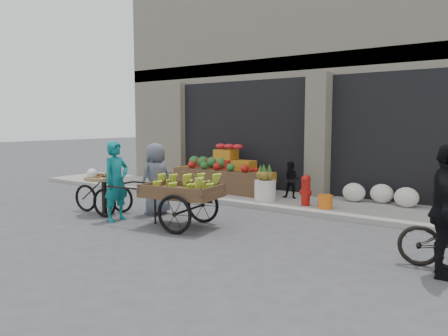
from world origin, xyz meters
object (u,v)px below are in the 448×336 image
Objects in this scene: orange_bucket at (325,202)px; banana_cart at (180,189)px; fire_hydrant at (306,189)px; seated_person at (291,180)px; pineapple_bin at (265,190)px; vendor_woman at (116,181)px; tricycle_cart at (104,189)px; vendor_grey at (156,179)px; cyclist at (446,211)px.

banana_cart is at bearing -122.57° from orange_bucket.
fire_hydrant is 0.76× the size of seated_person.
vendor_woman is (-1.64, -3.24, 0.45)m from pineapple_bin.
tricycle_cart reaches higher than orange_bucket.
orange_bucket is 3.78m from vendor_grey.
vendor_grey reaches higher than tricycle_cart.
banana_cart is at bearing -93.89° from pineapple_bin.
pineapple_bin is 5.36m from cyclist.
pineapple_bin is 1.62× the size of orange_bucket.
cyclist is (2.83, -2.88, 0.61)m from orange_bucket.
tricycle_cart is (-0.74, 0.28, -0.25)m from vendor_woman.
cyclist is (6.81, -0.01, 0.32)m from tricycle_cart.
cyclist is at bearing -33.89° from pineapple_bin.
vendor_woman is at bearing -175.84° from banana_cart.
banana_cart is at bearing -114.37° from fire_hydrant.
fire_hydrant is at bearing 143.18° from vendor_grey.
cyclist is at bearing -41.30° from fire_hydrant.
banana_cart is (-0.60, -3.52, 0.16)m from seated_person.
orange_bucket is 4.91m from tricycle_cart.
cyclist reaches higher than seated_person.
pineapple_bin is 1.61m from orange_bucket.
orange_bucket is 0.20× the size of vendor_grey.
tricycle_cart reaches higher than pineapple_bin.
vendor_woman is at bearing -130.60° from fire_hydrant.
tricycle_cart is (-2.78, -3.57, -0.02)m from seated_person.
seated_person reaches higher than orange_bucket.
banana_cart is at bearing 80.26° from cyclist.
seated_person is 0.53× the size of cyclist.
banana_cart reaches higher than tricycle_cart.
pineapple_bin is at bearing 47.13° from cyclist.
banana_cart is 1.77× the size of tricycle_cart.
pineapple_bin is 3.66m from vendor_woman.
banana_cart is 4.63m from cyclist.
pineapple_bin is at bearing 176.42° from orange_bucket.
fire_hydrant is 0.43× the size of vendor_woman.
orange_bucket is at bearing 48.77° from banana_cart.
cyclist is at bearing -9.42° from banana_cart.
banana_cart is (-1.30, -2.87, 0.24)m from fire_hydrant.
vendor_woman is 0.96m from vendor_grey.
vendor_grey is 0.89× the size of cyclist.
pineapple_bin is at bearing 159.73° from vendor_grey.
pineapple_bin is 2.95m from banana_cart.
vendor_grey is at bearing 144.97° from banana_cart.
fire_hydrant is at bearing -40.34° from vendor_woman.
pineapple_bin is 0.33× the size of vendor_grey.
fire_hydrant is (1.10, -0.05, 0.13)m from pineapple_bin.
banana_cart is 1.57× the size of vendor_woman.
banana_cart is at bearing -7.69° from tricycle_cart.
tricycle_cart is 1.19m from vendor_grey.
orange_bucket is 4.54m from vendor_woman.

